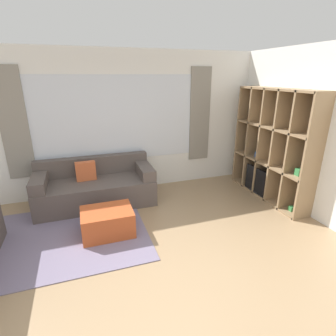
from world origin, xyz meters
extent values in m
plane|color=#9E7F5B|center=(0.00, 0.00, 0.00)|extent=(16.00, 16.00, 0.00)
cube|color=white|center=(0.00, 3.00, 1.35)|extent=(6.86, 0.07, 2.70)
cube|color=silver|center=(0.00, 2.96, 1.45)|extent=(3.11, 0.01, 1.60)
cube|color=gray|center=(-1.73, 2.94, 1.45)|extent=(0.44, 0.03, 1.90)
cube|color=gray|center=(1.73, 2.94, 1.45)|extent=(0.44, 0.03, 1.90)
cube|color=white|center=(2.86, 1.48, 1.35)|extent=(0.07, 4.16, 2.70)
cube|color=slate|center=(-1.22, 1.52, 0.01)|extent=(2.68, 1.89, 0.01)
cube|color=#232328|center=(2.82, 1.74, 1.01)|extent=(0.02, 1.82, 2.03)
cube|color=#997A56|center=(2.64, 0.83, 1.01)|extent=(0.37, 0.04, 2.03)
cube|color=#997A56|center=(2.64, 1.19, 1.01)|extent=(0.37, 0.04, 2.03)
cube|color=#997A56|center=(2.64, 1.56, 1.01)|extent=(0.37, 0.04, 2.03)
cube|color=#997A56|center=(2.64, 1.92, 1.01)|extent=(0.37, 0.04, 2.03)
cube|color=#997A56|center=(2.64, 2.28, 1.01)|extent=(0.37, 0.04, 2.03)
cube|color=#997A56|center=(2.64, 2.65, 1.01)|extent=(0.37, 0.04, 2.03)
cube|color=#997A56|center=(2.64, 1.74, 0.02)|extent=(0.37, 1.82, 0.04)
cube|color=#997A56|center=(2.64, 1.74, 0.68)|extent=(0.37, 1.82, 0.04)
cube|color=#997A56|center=(2.64, 1.74, 1.35)|extent=(0.37, 1.82, 0.04)
cube|color=#997A56|center=(2.64, 1.74, 2.01)|extent=(0.37, 1.82, 0.04)
cube|color=black|center=(2.50, 1.91, 0.29)|extent=(0.04, 0.58, 0.50)
cube|color=black|center=(2.52, 1.91, 0.05)|extent=(0.10, 0.24, 0.03)
cube|color=#388947|center=(2.62, 1.04, 0.08)|extent=(0.08, 0.08, 0.08)
cube|color=orange|center=(2.62, 2.46, 1.40)|extent=(0.07, 0.07, 0.07)
cube|color=gold|center=(2.62, 2.07, 0.77)|extent=(0.07, 0.07, 0.15)
cube|color=#2856A8|center=(2.62, 2.07, 0.75)|extent=(0.10, 0.10, 0.11)
cylinder|color=#232328|center=(2.62, 2.47, 0.09)|extent=(0.06, 0.06, 0.11)
cube|color=red|center=(2.62, 2.07, 0.11)|extent=(0.07, 0.07, 0.15)
cube|color=#388947|center=(2.62, 1.02, 0.75)|extent=(0.10, 0.10, 0.12)
cube|color=#564C47|center=(-0.51, 2.45, 0.23)|extent=(2.05, 0.89, 0.46)
cube|color=#564C47|center=(-0.51, 2.81, 0.63)|extent=(2.05, 0.18, 0.34)
cube|color=#564C47|center=(-1.42, 2.45, 0.56)|extent=(0.24, 0.83, 0.20)
cube|color=#564C47|center=(0.39, 2.45, 0.56)|extent=(0.24, 0.83, 0.20)
cube|color=#C65B33|center=(-0.66, 2.53, 0.63)|extent=(0.35, 0.14, 0.34)
cube|color=#B74C23|center=(-0.43, 1.41, 0.19)|extent=(0.74, 0.56, 0.39)
camera|label=1|loc=(-0.66, -2.07, 2.25)|focal=28.00mm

